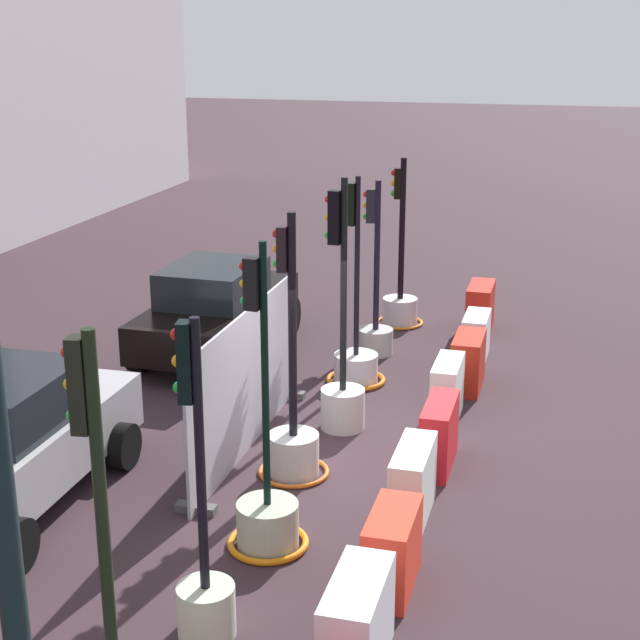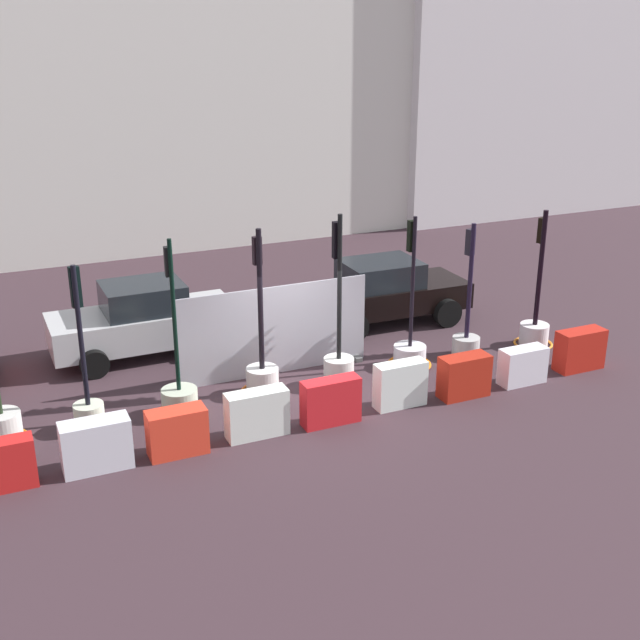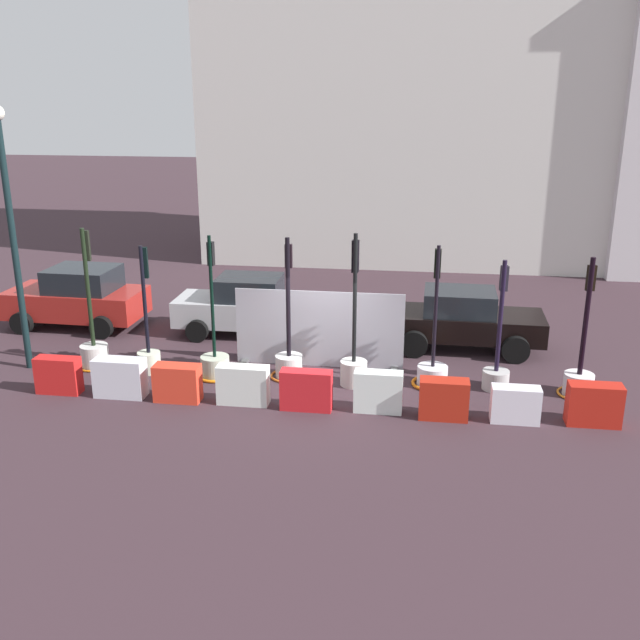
{
  "view_description": "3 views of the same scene",
  "coord_description": "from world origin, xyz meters",
  "px_view_note": "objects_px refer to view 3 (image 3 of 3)",
  "views": [
    {
      "loc": [
        -11.55,
        -2.77,
        5.61
      ],
      "look_at": [
        2.15,
        0.96,
        1.18
      ],
      "focal_mm": 53.47,
      "sensor_mm": 36.0,
      "label": 1
    },
    {
      "loc": [
        -5.81,
        -13.58,
        7.07
      ],
      "look_at": [
        0.34,
        0.16,
        1.55
      ],
      "focal_mm": 44.93,
      "sensor_mm": 36.0,
      "label": 2
    },
    {
      "loc": [
        2.27,
        -15.41,
        6.64
      ],
      "look_at": [
        0.04,
        0.09,
        1.63
      ],
      "focal_mm": 40.09,
      "sensor_mm": 36.0,
      "label": 3
    }
  ],
  "objects_px": {
    "construction_barrier_2": "(177,383)",
    "construction_barrier_4": "(306,390)",
    "traffic_light_7": "(580,373)",
    "construction_barrier_0": "(58,375)",
    "traffic_light_2": "(215,360)",
    "traffic_light_1": "(148,346)",
    "car_silver_hatchback": "(249,306)",
    "traffic_light_6": "(497,364)",
    "construction_barrier_3": "(243,385)",
    "car_black_sedan": "(463,320)",
    "traffic_light_5": "(433,368)",
    "car_red_compact": "(78,297)",
    "construction_barrier_6": "(444,399)",
    "construction_barrier_5": "(378,392)",
    "construction_barrier_7": "(515,405)",
    "traffic_light_3": "(289,356)",
    "street_lamp_post": "(11,220)",
    "construction_barrier_8": "(594,405)",
    "traffic_light_4": "(354,358)",
    "construction_barrier_1": "(120,378)",
    "traffic_light_0": "(94,346)"
  },
  "relations": [
    {
      "from": "construction_barrier_4",
      "to": "street_lamp_post",
      "type": "xyz_separation_m",
      "value": [
        -7.33,
        1.48,
        3.3
      ]
    },
    {
      "from": "traffic_light_1",
      "to": "construction_barrier_8",
      "type": "height_order",
      "value": "traffic_light_1"
    },
    {
      "from": "construction_barrier_5",
      "to": "construction_barrier_1",
      "type": "bearing_deg",
      "value": -179.91
    },
    {
      "from": "construction_barrier_3",
      "to": "construction_barrier_2",
      "type": "bearing_deg",
      "value": -178.13
    },
    {
      "from": "car_red_compact",
      "to": "street_lamp_post",
      "type": "xyz_separation_m",
      "value": [
        0.26,
        -3.38,
        2.87
      ]
    },
    {
      "from": "car_silver_hatchback",
      "to": "street_lamp_post",
      "type": "xyz_separation_m",
      "value": [
        -4.9,
        -3.39,
        2.93
      ]
    },
    {
      "from": "traffic_light_6",
      "to": "construction_barrier_0",
      "type": "relative_size",
      "value": 3.03
    },
    {
      "from": "traffic_light_5",
      "to": "traffic_light_6",
      "type": "bearing_deg",
      "value": -0.34
    },
    {
      "from": "traffic_light_5",
      "to": "car_silver_hatchback",
      "type": "height_order",
      "value": "traffic_light_5"
    },
    {
      "from": "traffic_light_7",
      "to": "construction_barrier_4",
      "type": "bearing_deg",
      "value": -164.66
    },
    {
      "from": "construction_barrier_4",
      "to": "construction_barrier_6",
      "type": "relative_size",
      "value": 1.09
    },
    {
      "from": "traffic_light_0",
      "to": "street_lamp_post",
      "type": "distance_m",
      "value": 3.59
    },
    {
      "from": "construction_barrier_1",
      "to": "street_lamp_post",
      "type": "height_order",
      "value": "street_lamp_post"
    },
    {
      "from": "construction_barrier_2",
      "to": "construction_barrier_6",
      "type": "xyz_separation_m",
      "value": [
        5.9,
        -0.08,
        0.01
      ]
    },
    {
      "from": "traffic_light_7",
      "to": "construction_barrier_4",
      "type": "relative_size",
      "value": 2.87
    },
    {
      "from": "construction_barrier_2",
      "to": "construction_barrier_4",
      "type": "height_order",
      "value": "construction_barrier_4"
    },
    {
      "from": "traffic_light_5",
      "to": "construction_barrier_5",
      "type": "bearing_deg",
      "value": -125.47
    },
    {
      "from": "construction_barrier_2",
      "to": "construction_barrier_5",
      "type": "distance_m",
      "value": 4.5
    },
    {
      "from": "traffic_light_1",
      "to": "construction_barrier_8",
      "type": "xyz_separation_m",
      "value": [
        10.25,
        -1.5,
        -0.24
      ]
    },
    {
      "from": "construction_barrier_3",
      "to": "car_black_sedan",
      "type": "relative_size",
      "value": 0.27
    },
    {
      "from": "traffic_light_2",
      "to": "traffic_light_7",
      "type": "xyz_separation_m",
      "value": [
        8.55,
        0.11,
        0.09
      ]
    },
    {
      "from": "traffic_light_7",
      "to": "construction_barrier_0",
      "type": "xyz_separation_m",
      "value": [
        -11.85,
        -1.57,
        -0.09
      ]
    },
    {
      "from": "traffic_light_7",
      "to": "construction_barrier_6",
      "type": "distance_m",
      "value": 3.52
    },
    {
      "from": "construction_barrier_6",
      "to": "car_red_compact",
      "type": "distance_m",
      "value": 11.64
    },
    {
      "from": "construction_barrier_3",
      "to": "construction_barrier_8",
      "type": "distance_m",
      "value": 7.49
    },
    {
      "from": "traffic_light_4",
      "to": "construction_barrier_3",
      "type": "height_order",
      "value": "traffic_light_4"
    },
    {
      "from": "construction_barrier_5",
      "to": "car_red_compact",
      "type": "height_order",
      "value": "car_red_compact"
    },
    {
      "from": "traffic_light_4",
      "to": "street_lamp_post",
      "type": "height_order",
      "value": "street_lamp_post"
    },
    {
      "from": "traffic_light_4",
      "to": "construction_barrier_7",
      "type": "xyz_separation_m",
      "value": [
        3.56,
        -1.52,
        -0.28
      ]
    },
    {
      "from": "car_silver_hatchback",
      "to": "car_black_sedan",
      "type": "bearing_deg",
      "value": -3.7
    },
    {
      "from": "traffic_light_6",
      "to": "traffic_light_7",
      "type": "bearing_deg",
      "value": -3.03
    },
    {
      "from": "traffic_light_6",
      "to": "construction_barrier_0",
      "type": "distance_m",
      "value": 10.14
    },
    {
      "from": "car_red_compact",
      "to": "construction_barrier_6",
      "type": "bearing_deg",
      "value": -24.83
    },
    {
      "from": "traffic_light_4",
      "to": "traffic_light_5",
      "type": "height_order",
      "value": "traffic_light_4"
    },
    {
      "from": "traffic_light_4",
      "to": "traffic_light_7",
      "type": "relative_size",
      "value": 1.13
    },
    {
      "from": "traffic_light_6",
      "to": "construction_barrier_7",
      "type": "distance_m",
      "value": 1.78
    },
    {
      "from": "traffic_light_5",
      "to": "construction_barrier_0",
      "type": "bearing_deg",
      "value": -168.88
    },
    {
      "from": "traffic_light_1",
      "to": "street_lamp_post",
      "type": "distance_m",
      "value": 4.37
    },
    {
      "from": "traffic_light_1",
      "to": "car_silver_hatchback",
      "type": "distance_m",
      "value": 3.71
    },
    {
      "from": "traffic_light_3",
      "to": "car_red_compact",
      "type": "xyz_separation_m",
      "value": [
        -6.88,
        3.06,
        0.34
      ]
    },
    {
      "from": "construction_barrier_2",
      "to": "construction_barrier_4",
      "type": "relative_size",
      "value": 0.92
    },
    {
      "from": "construction_barrier_0",
      "to": "construction_barrier_2",
      "type": "xyz_separation_m",
      "value": [
        2.86,
        -0.04,
        -0.01
      ]
    },
    {
      "from": "traffic_light_0",
      "to": "traffic_light_2",
      "type": "height_order",
      "value": "traffic_light_0"
    },
    {
      "from": "construction_barrier_0",
      "to": "car_red_compact",
      "type": "distance_m",
      "value": 5.11
    },
    {
      "from": "traffic_light_5",
      "to": "car_black_sedan",
      "type": "xyz_separation_m",
      "value": [
        0.81,
        2.71,
        0.38
      ]
    },
    {
      "from": "construction_barrier_7",
      "to": "construction_barrier_4",
      "type": "bearing_deg",
      "value": -179.87
    },
    {
      "from": "construction_barrier_0",
      "to": "car_red_compact",
      "type": "xyz_separation_m",
      "value": [
        -1.8,
        4.76,
        0.45
      ]
    },
    {
      "from": "construction_barrier_7",
      "to": "street_lamp_post",
      "type": "distance_m",
      "value": 12.33
    },
    {
      "from": "traffic_light_7",
      "to": "construction_barrier_0",
      "type": "relative_size",
      "value": 3.18
    },
    {
      "from": "construction_barrier_5",
      "to": "car_silver_hatchback",
      "type": "distance_m",
      "value": 6.22
    }
  ]
}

